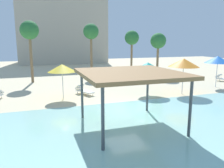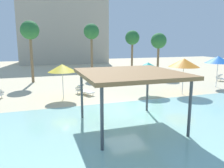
# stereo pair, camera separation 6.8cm
# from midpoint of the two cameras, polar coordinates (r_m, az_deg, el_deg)

# --- Properties ---
(ground_plane) EXTENTS (80.00, 80.00, 0.00)m
(ground_plane) POSITION_cam_midpoint_polar(r_m,az_deg,el_deg) (14.71, 3.75, -6.31)
(ground_plane) COLOR beige
(lagoon_water) EXTENTS (44.00, 13.50, 0.04)m
(lagoon_water) POSITION_cam_midpoint_polar(r_m,az_deg,el_deg) (10.36, 15.16, -14.18)
(lagoon_water) COLOR #99D1C6
(lagoon_water) RESTS_ON ground
(shade_pavilion) EXTENTS (4.80, 4.80, 2.85)m
(shade_pavilion) POSITION_cam_midpoint_polar(r_m,az_deg,el_deg) (11.10, 4.81, 2.31)
(shade_pavilion) COLOR #42474C
(shade_pavilion) RESTS_ON ground
(beach_umbrella_yellow_0) EXTENTS (2.12, 2.12, 2.63)m
(beach_umbrella_yellow_0) POSITION_cam_midpoint_polar(r_m,az_deg,el_deg) (17.29, -12.43, 3.98)
(beach_umbrella_yellow_0) COLOR silver
(beach_umbrella_yellow_0) RESTS_ON ground
(beach_umbrella_teal_1) EXTENTS (2.39, 2.39, 2.64)m
(beach_umbrella_teal_1) POSITION_cam_midpoint_polar(r_m,az_deg,el_deg) (18.52, 9.23, 4.44)
(beach_umbrella_teal_1) COLOR silver
(beach_umbrella_teal_1) RESTS_ON ground
(beach_umbrella_blue_3) EXTENTS (2.39, 2.39, 2.95)m
(beach_umbrella_blue_3) POSITION_cam_midpoint_polar(r_m,az_deg,el_deg) (23.36, 25.48, 5.62)
(beach_umbrella_blue_3) COLOR silver
(beach_umbrella_blue_3) RESTS_ON ground
(beach_umbrella_orange_4) EXTENTS (2.50, 2.50, 2.95)m
(beach_umbrella_orange_4) POSITION_cam_midpoint_polar(r_m,az_deg,el_deg) (19.19, 17.91, 5.17)
(beach_umbrella_orange_4) COLOR silver
(beach_umbrella_orange_4) RESTS_ON ground
(lounge_chair_0) EXTENTS (1.36, 1.97, 0.74)m
(lounge_chair_0) POSITION_cam_midpoint_polar(r_m,az_deg,el_deg) (18.72, -7.07, -1.57)
(lounge_chair_0) COLOR white
(lounge_chair_0) RESTS_ON ground
(lounge_chair_4) EXTENTS (1.03, 1.98, 0.74)m
(lounge_chair_4) POSITION_cam_midpoint_polar(r_m,az_deg,el_deg) (27.24, 26.61, 1.26)
(lounge_chair_4) COLOR white
(lounge_chair_4) RESTS_ON ground
(palm_tree_0) EXTENTS (1.90, 1.90, 6.44)m
(palm_tree_0) POSITION_cam_midpoint_polar(r_m,az_deg,el_deg) (28.33, -5.18, 12.84)
(palm_tree_0) COLOR brown
(palm_tree_0) RESTS_ON ground
(palm_tree_1) EXTENTS (1.90, 1.90, 5.31)m
(palm_tree_1) POSITION_cam_midpoint_polar(r_m,az_deg,el_deg) (28.48, 11.85, 10.50)
(palm_tree_1) COLOR brown
(palm_tree_1) RESTS_ON ground
(palm_tree_2) EXTENTS (1.90, 1.90, 6.38)m
(palm_tree_2) POSITION_cam_midpoint_polar(r_m,az_deg,el_deg) (24.99, -20.07, 12.38)
(palm_tree_2) COLOR brown
(palm_tree_2) RESTS_ON ground
(palm_tree_3) EXTENTS (1.90, 1.90, 5.72)m
(palm_tree_3) POSITION_cam_midpoint_polar(r_m,az_deg,el_deg) (30.55, 5.25, 11.42)
(palm_tree_3) COLOR brown
(palm_tree_3) RESTS_ON ground
(hotel_block_0) EXTENTS (16.60, 11.26, 14.44)m
(hotel_block_0) POSITION_cam_midpoint_polar(r_m,az_deg,el_deg) (48.40, -12.60, 14.05)
(hotel_block_0) COLOR #B2A893
(hotel_block_0) RESTS_ON ground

